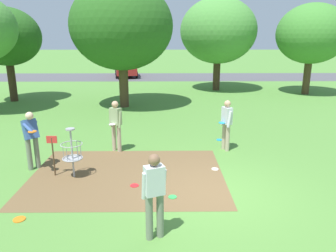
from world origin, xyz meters
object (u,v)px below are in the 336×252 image
(player_foreground_watching, at_px, (116,123))
(frisbee_scattered_a, at_px, (215,169))
(player_waiting_right, at_px, (154,192))
(frisbee_by_tee, at_px, (172,197))
(tree_mid_right, at_px, (218,31))
(frisbee_mid_grass, at_px, (19,219))
(tree_mid_center, at_px, (312,34))
(parked_car_leftmost, at_px, (126,67))
(frisbee_near_basket, at_px, (134,186))
(tree_near_right, at_px, (122,26))
(player_waiting_left, at_px, (31,137))
(disc_golf_basket, at_px, (70,151))
(player_throwing, at_px, (226,122))
(tree_mid_left, at_px, (6,37))
(frisbee_far_right, at_px, (219,140))

(player_foreground_watching, distance_m, frisbee_scattered_a, 3.59)
(player_waiting_right, bearing_deg, frisbee_by_tee, 76.57)
(frisbee_by_tee, distance_m, frisbee_scattered_a, 2.10)
(player_waiting_right, xyz_separation_m, tree_mid_right, (3.86, 17.32, 3.05))
(frisbee_mid_grass, distance_m, tree_mid_center, 19.83)
(frisbee_scattered_a, height_order, parked_car_leftmost, parked_car_leftmost)
(frisbee_near_basket, height_order, frisbee_mid_grass, same)
(frisbee_mid_grass, distance_m, tree_near_right, 12.01)
(frisbee_scattered_a, relative_size, tree_mid_right, 0.03)
(tree_near_right, relative_size, tree_mid_right, 1.03)
(frisbee_scattered_a, bearing_deg, player_foreground_watching, 152.31)
(player_waiting_left, distance_m, frisbee_by_tee, 4.46)
(disc_golf_basket, relative_size, tree_near_right, 0.22)
(tree_mid_right, distance_m, parked_car_leftmost, 11.00)
(player_throwing, relative_size, parked_car_leftmost, 0.39)
(player_foreground_watching, distance_m, parked_car_leftmost, 20.25)
(frisbee_by_tee, bearing_deg, player_waiting_right, -103.43)
(frisbee_near_basket, distance_m, frisbee_scattered_a, 2.47)
(frisbee_by_tee, height_order, tree_near_right, tree_near_right)
(tree_mid_left, bearing_deg, frisbee_by_tee, -52.81)
(disc_golf_basket, relative_size, tree_mid_right, 0.22)
(disc_golf_basket, distance_m, frisbee_mid_grass, 2.34)
(frisbee_scattered_a, bearing_deg, tree_mid_center, 57.69)
(player_waiting_left, relative_size, frisbee_mid_grass, 6.72)
(player_foreground_watching, distance_m, tree_near_right, 7.74)
(player_waiting_left, height_order, frisbee_near_basket, player_waiting_left)
(frisbee_far_right, bearing_deg, tree_mid_right, 81.83)
(frisbee_scattered_a, distance_m, tree_mid_center, 15.15)
(player_waiting_right, height_order, frisbee_near_basket, player_waiting_right)
(player_foreground_watching, height_order, tree_mid_center, tree_mid_center)
(player_foreground_watching, relative_size, tree_mid_center, 0.30)
(frisbee_mid_grass, relative_size, tree_mid_center, 0.04)
(player_throwing, height_order, frisbee_by_tee, player_throwing)
(frisbee_mid_grass, height_order, tree_mid_center, tree_mid_center)
(frisbee_near_basket, distance_m, frisbee_mid_grass, 2.78)
(disc_golf_basket, bearing_deg, parked_car_leftmost, 92.59)
(disc_golf_basket, height_order, tree_mid_center, tree_mid_center)
(frisbee_by_tee, xyz_separation_m, parked_car_leftmost, (-3.75, 23.43, 0.91))
(tree_mid_center, bearing_deg, frisbee_mid_grass, -129.54)
(player_throwing, distance_m, frisbee_mid_grass, 6.75)
(disc_golf_basket, height_order, player_waiting_right, player_waiting_right)
(player_foreground_watching, bearing_deg, disc_golf_basket, -114.80)
(frisbee_scattered_a, relative_size, tree_near_right, 0.03)
(frisbee_by_tee, bearing_deg, disc_golf_basket, 156.11)
(player_waiting_left, bearing_deg, frisbee_scattered_a, -1.29)
(player_throwing, xyz_separation_m, frisbee_far_right, (-0.03, 1.06, -0.96))
(player_waiting_left, bearing_deg, tree_near_right, 79.21)
(frisbee_scattered_a, relative_size, parked_car_leftmost, 0.05)
(frisbee_by_tee, bearing_deg, player_waiting_left, 155.85)
(frisbee_near_basket, distance_m, frisbee_far_right, 4.70)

